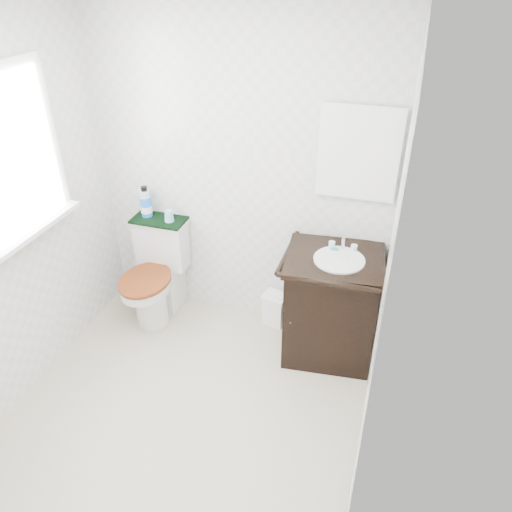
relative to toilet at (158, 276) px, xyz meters
The scene contains 13 objects.
floor 1.20m from the toilet, 57.21° to the right, with size 2.40×2.40×0.00m, color beige.
ceiling 2.36m from the toilet, 57.21° to the right, with size 2.40×2.40×0.00m, color silver.
wall_back 1.08m from the toilet, 20.33° to the left, with size 2.40×2.40×0.00m, color silver.
wall_right 2.15m from the toilet, 29.33° to the right, with size 2.40×2.40×0.00m, color silver.
window 1.47m from the toilet, 121.81° to the right, with size 0.02×0.70×0.90m, color white.
mirror 1.83m from the toilet, ahead, with size 0.50×0.02×0.60m, color silver.
toilet is the anchor object (origin of this frame).
vanity 1.39m from the toilet, ahead, with size 0.70×0.62×0.92m.
trash_bin 0.97m from the toilet, ahead, with size 0.21×0.19×0.27m.
towel 0.46m from the toilet, 90.00° to the left, with size 0.41×0.22×0.02m, color black.
mouthwash_bottle 0.59m from the toilet, 127.02° to the left, with size 0.08×0.08×0.24m.
cup 0.52m from the toilet, 50.53° to the left, with size 0.07×0.07×0.09m, color #90C9EC.
soap_bar 1.45m from the toilet, ahead, with size 0.07×0.05×0.02m, color #1B7C82.
Camera 1 is at (1.09, -1.92, 2.58)m, focal length 35.00 mm.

